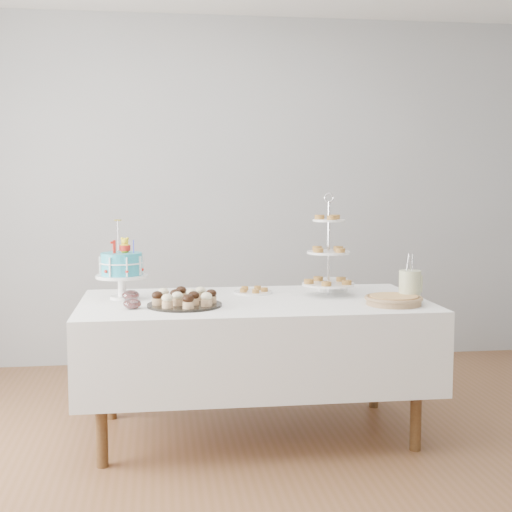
{
  "coord_description": "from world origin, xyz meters",
  "views": [
    {
      "loc": [
        -0.53,
        -3.6,
        1.43
      ],
      "look_at": [
        0.01,
        0.3,
        1.02
      ],
      "focal_mm": 50.0,
      "sensor_mm": 36.0,
      "label": 1
    }
  ],
  "objects": [
    {
      "name": "plate_stack",
      "position": [
        0.52,
        0.57,
        0.81
      ],
      "size": [
        0.18,
        0.18,
        0.07
      ],
      "color": "white",
      "rests_on": "table"
    },
    {
      "name": "jam_bowl_b",
      "position": [
        -0.68,
        0.39,
        0.8
      ],
      "size": [
        0.1,
        0.1,
        0.06
      ],
      "color": "silver",
      "rests_on": "table"
    },
    {
      "name": "floor",
      "position": [
        0.0,
        0.0,
        0.0
      ],
      "size": [
        5.0,
        5.0,
        0.0
      ],
      "primitive_type": "plane",
      "color": "brown",
      "rests_on": "ground"
    },
    {
      "name": "cupcake_tray",
      "position": [
        -0.39,
        0.15,
        0.81
      ],
      "size": [
        0.4,
        0.4,
        0.09
      ],
      "color": "black",
      "rests_on": "table"
    },
    {
      "name": "walls",
      "position": [
        0.0,
        0.0,
        1.35
      ],
      "size": [
        5.04,
        4.04,
        2.7
      ],
      "color": "#95989A",
      "rests_on": "floor"
    },
    {
      "name": "pastry_plate",
      "position": [
        0.03,
        0.54,
        0.78
      ],
      "size": [
        0.23,
        0.23,
        0.03
      ],
      "color": "white",
      "rests_on": "table"
    },
    {
      "name": "pie",
      "position": [
        0.72,
        0.05,
        0.8
      ],
      "size": [
        0.31,
        0.31,
        0.05
      ],
      "color": "#A58259",
      "rests_on": "table"
    },
    {
      "name": "birthday_cake",
      "position": [
        -0.73,
        0.44,
        0.89
      ],
      "size": [
        0.29,
        0.29,
        0.45
      ],
      "rotation": [
        0.0,
        0.0,
        0.29
      ],
      "color": "white",
      "rests_on": "table"
    },
    {
      "name": "table",
      "position": [
        0.0,
        0.3,
        0.54
      ],
      "size": [
        1.92,
        1.02,
        0.77
      ],
      "color": "silver",
      "rests_on": "floor"
    },
    {
      "name": "utensil_pitcher",
      "position": [
        0.84,
        0.12,
        0.87
      ],
      "size": [
        0.12,
        0.12,
        0.27
      ],
      "rotation": [
        0.0,
        0.0,
        -0.42
      ],
      "color": "white",
      "rests_on": "table"
    },
    {
      "name": "tiered_stand",
      "position": [
        0.45,
        0.4,
        1.02
      ],
      "size": [
        0.31,
        0.31,
        0.59
      ],
      "color": "silver",
      "rests_on": "table"
    },
    {
      "name": "jam_bowl_a",
      "position": [
        -0.66,
        0.11,
        0.8
      ],
      "size": [
        0.09,
        0.09,
        0.06
      ],
      "color": "silver",
      "rests_on": "table"
    }
  ]
}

